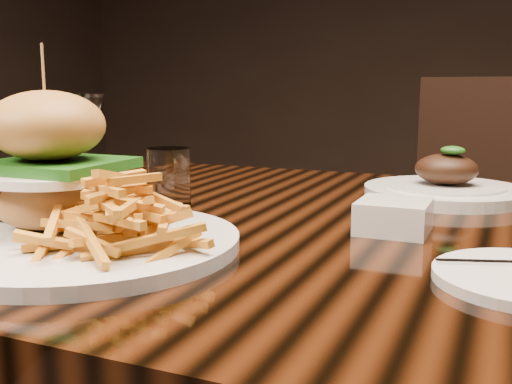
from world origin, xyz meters
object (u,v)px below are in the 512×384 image
at_px(wine_glass, 84,124).
at_px(far_dish, 445,188).
at_px(dining_table, 307,273).
at_px(burger_plate, 78,196).
at_px(chair_far, 490,236).

height_order(wine_glass, far_dish, wine_glass).
height_order(dining_table, far_dish, far_dish).
bearing_deg(burger_plate, wine_glass, 138.91).
distance_m(burger_plate, chair_far, 1.23).
xyz_separation_m(burger_plate, wine_glass, (-0.16, 0.21, 0.06)).
bearing_deg(wine_glass, chair_far, 59.15).
relative_size(wine_glass, chair_far, 0.17).
distance_m(wine_glass, chair_far, 1.12).
relative_size(dining_table, wine_glass, 9.77).
bearing_deg(far_dish, chair_far, 85.30).
xyz_separation_m(dining_table, far_dish, (0.15, 0.23, 0.09)).
bearing_deg(dining_table, burger_plate, -127.09).
height_order(far_dish, chair_far, chair_far).
relative_size(dining_table, chair_far, 1.68).
bearing_deg(dining_table, far_dish, 56.26).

